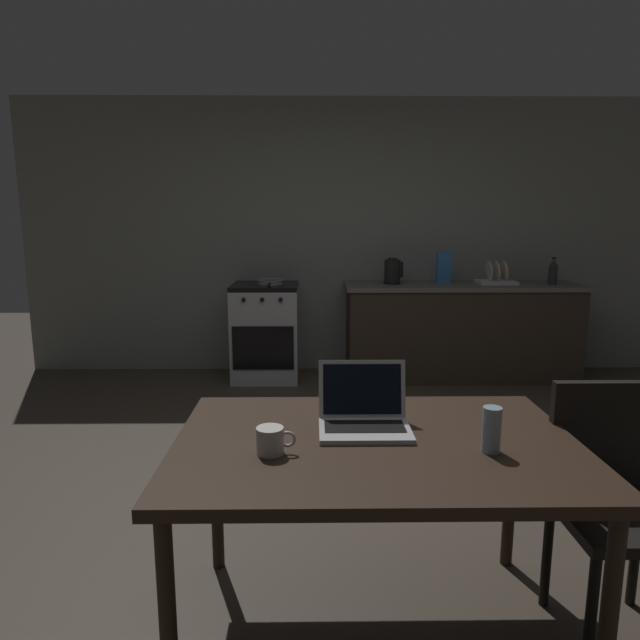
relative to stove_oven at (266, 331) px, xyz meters
The scene contains 14 objects.
ground_plane 2.44m from the stove_oven, 76.07° to the right, with size 12.00×12.00×0.00m, color #473D33.
back_wall 1.27m from the stove_oven, 21.91° to the left, with size 6.40×0.10×2.58m, color gray.
kitchen_counter 1.82m from the stove_oven, ahead, with size 2.16×0.64×0.88m.
stove_oven is the anchor object (origin of this frame).
dining_table 3.36m from the stove_oven, 78.77° to the right, with size 1.37×0.91×0.74m.
chair 3.58m from the stove_oven, 65.17° to the right, with size 0.40×0.40×0.90m.
laptop 3.27m from the stove_oven, 79.00° to the right, with size 0.32×0.27×0.22m.
electric_kettle 1.29m from the stove_oven, ahead, with size 0.17×0.15×0.24m.
bottle 2.69m from the stove_oven, ahead, with size 0.08×0.08×0.25m.
frying_pan 0.47m from the stove_oven, 26.55° to the right, with size 0.24×0.42×0.05m.
coffee_mug 3.43m from the stove_oven, 84.89° to the right, with size 0.13×0.09×0.09m.
drinking_glass 3.56m from the stove_oven, 73.43° to the right, with size 0.06×0.06×0.15m.
cereal_box 1.75m from the stove_oven, ahead, with size 0.13×0.05×0.29m.
dish_rack 2.18m from the stove_oven, ahead, with size 0.34×0.26×0.21m.
Camera 1 is at (-0.14, -2.75, 1.48)m, focal length 31.22 mm.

